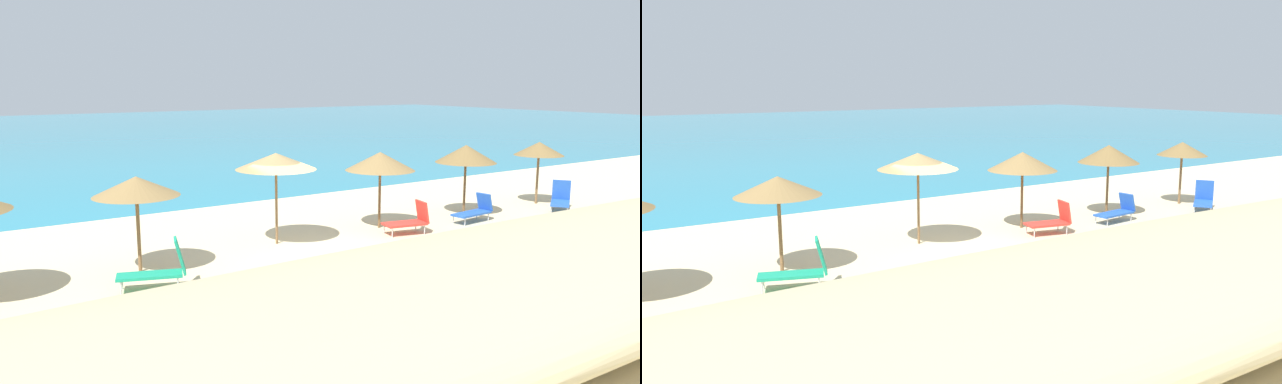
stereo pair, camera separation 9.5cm
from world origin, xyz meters
The scene contains 13 objects.
ground_plane centered at (0.00, 0.00, 0.00)m, with size 160.00×160.00×0.00m, color beige.
sea_water centered at (0.00, 45.48, 0.00)m, with size 160.00×75.88×0.01m, color teal.
dune_ridge centered at (1.48, -7.26, 0.91)m, with size 53.89×6.10×1.81m, color #C9B586.
beach_umbrella_2 centered at (-4.75, 0.70, 2.26)m, with size 2.22×2.22×2.52m.
beach_umbrella_3 centered at (-0.37, 1.17, 2.54)m, with size 2.45×2.45×2.79m.
beach_umbrella_4 centered at (3.57, 1.06, 2.27)m, with size 2.34×2.34×2.59m.
beach_umbrella_5 centered at (7.51, 0.93, 2.28)m, with size 2.23×2.23×2.61m.
beach_umbrella_6 centered at (11.56, 0.80, 2.23)m, with size 1.95×1.95×2.51m.
lounge_chair_0 centered at (6.99, -0.08, 0.39)m, with size 1.69×0.74×0.96m.
lounge_chair_1 centered at (3.86, -0.15, 0.45)m, with size 1.55×0.97×1.06m.
lounge_chair_2 centered at (-4.82, -0.98, 0.51)m, with size 1.71×1.08×1.24m.
lounge_chair_3 centered at (11.30, -0.51, 0.43)m, with size 1.53×1.33×1.11m.
cooler_box centered at (10.17, -2.45, 0.18)m, with size 0.48×0.43×0.36m, color white.
Camera 1 is at (-9.57, -14.94, 4.92)m, focal length 34.94 mm.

